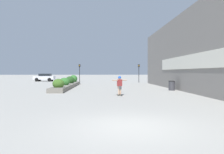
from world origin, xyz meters
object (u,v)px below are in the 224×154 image
(car_center_left, at_px, (164,77))
(traffic_light_right, at_px, (139,70))
(skateboard, at_px, (120,95))
(trash_bin, at_px, (172,86))
(skateboarder, at_px, (120,83))
(traffic_light_left, at_px, (80,70))
(car_leftmost, at_px, (45,77))

(car_center_left, xyz_separation_m, traffic_light_right, (-6.74, -7.64, 1.40))
(skateboard, bearing_deg, trash_bin, 11.12)
(skateboard, bearing_deg, traffic_light_right, 48.10)
(skateboard, distance_m, traffic_light_right, 21.99)
(trash_bin, bearing_deg, skateboarder, -140.51)
(traffic_light_left, bearing_deg, skateboard, -76.47)
(skateboard, distance_m, skateboarder, 0.87)
(car_leftmost, xyz_separation_m, car_center_left, (24.34, 2.25, -0.04))
(skateboard, relative_size, traffic_light_right, 0.21)
(skateboarder, distance_m, traffic_light_left, 22.11)
(traffic_light_left, bearing_deg, car_leftmost, 144.46)
(trash_bin, xyz_separation_m, traffic_light_right, (-0.35, 16.77, 1.70))
(skateboarder, bearing_deg, traffic_light_right, 48.10)
(car_center_left, distance_m, traffic_light_right, 10.29)
(car_leftmost, relative_size, traffic_light_left, 1.23)
(traffic_light_left, distance_m, traffic_light_right, 10.29)
(skateboarder, height_order, traffic_light_left, traffic_light_left)
(traffic_light_left, bearing_deg, skateboarder, -76.47)
(skateboarder, bearing_deg, skateboard, -118.37)
(traffic_light_right, bearing_deg, trash_bin, -88.81)
(trash_bin, relative_size, car_leftmost, 0.24)
(car_center_left, bearing_deg, skateboard, -22.30)
(car_leftmost, bearing_deg, traffic_light_right, -107.05)
(traffic_light_left, relative_size, traffic_light_right, 1.00)
(trash_bin, relative_size, car_center_left, 0.22)
(trash_bin, xyz_separation_m, car_leftmost, (-17.94, 22.17, 0.34))
(trash_bin, distance_m, traffic_light_right, 16.86)
(traffic_light_right, bearing_deg, skateboard, -103.53)
(skateboard, height_order, car_center_left, car_center_left)
(car_leftmost, bearing_deg, skateboard, -154.95)
(traffic_light_left, bearing_deg, traffic_light_right, -0.99)
(trash_bin, distance_m, car_center_left, 25.24)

